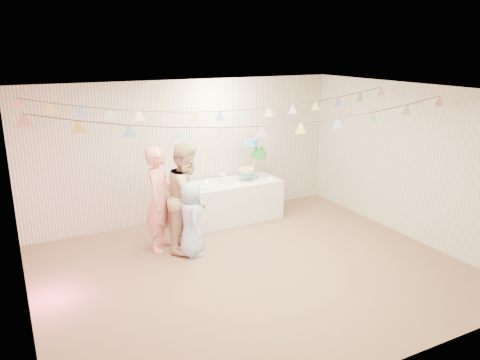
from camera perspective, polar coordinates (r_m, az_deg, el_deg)
name	(u,v)px	position (r m, az deg, el deg)	size (l,w,h in m)	color
floor	(253,270)	(7.01, 1.58, -10.93)	(6.00, 6.00, 0.00)	brown
ceiling	(254,91)	(6.27, 1.76, 10.75)	(6.00, 6.00, 0.00)	white
back_wall	(188,151)	(8.72, -6.32, 3.55)	(6.00, 6.00, 0.00)	silver
front_wall	(382,254)	(4.63, 16.95, -8.67)	(6.00, 6.00, 0.00)	silver
left_wall	(17,222)	(5.77, -25.50, -4.60)	(5.00, 5.00, 0.00)	silver
right_wall	(410,162)	(8.35, 20.02, 2.09)	(5.00, 5.00, 0.00)	silver
table	(228,201)	(8.77, -1.49, -2.61)	(1.97, 0.79, 0.74)	silver
cake_stand	(253,157)	(8.84, 1.55, 2.82)	(0.72, 0.42, 0.80)	silver
cake_bottom	(247,175)	(8.79, 0.86, 0.64)	(0.31, 0.31, 0.15)	teal
cake_middle	(259,157)	(9.01, 2.27, 2.78)	(0.27, 0.27, 0.22)	green
cake_top_tier	(251,146)	(8.73, 1.31, 4.17)	(0.25, 0.25, 0.19)	#4798DF
platter	(197,187)	(8.36, -5.22, -0.80)	(0.37, 0.37, 0.02)	white
posy	(222,177)	(8.63, -2.20, 0.35)	(0.16, 0.16, 0.18)	white
person_adult_a	(160,199)	(7.50, -9.78, -2.31)	(0.62, 0.40, 1.69)	#E48977
person_adult_b	(188,197)	(7.45, -6.39, -2.04)	(0.85, 0.66, 1.75)	tan
person_child	(191,219)	(7.30, -5.95, -4.78)	(0.58, 0.38, 1.18)	#97B8D6
bunting_back	(219,102)	(7.27, -2.52, 9.51)	(5.60, 1.10, 0.40)	pink
bunting_front	(262,114)	(6.13, 2.65, 7.98)	(5.60, 0.90, 0.36)	#72A5E5
tealight_0	(190,190)	(8.22, -6.08, -1.18)	(0.04, 0.04, 0.03)	#FFD88C
tealight_1	(206,182)	(8.67, -4.11, -0.20)	(0.04, 0.04, 0.03)	#FFD88C
tealight_2	(238,184)	(8.51, -0.25, -0.48)	(0.04, 0.04, 0.03)	#FFD88C
tealight_3	(239,176)	(8.99, -0.11, 0.44)	(0.04, 0.04, 0.03)	#FFD88C
tealight_4	(271,178)	(8.88, 3.77, 0.20)	(0.04, 0.04, 0.03)	#FFD88C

